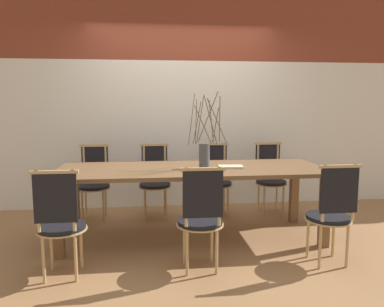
% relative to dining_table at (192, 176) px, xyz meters
% --- Properties ---
extents(ground_plane, '(16.00, 16.00, 0.00)m').
position_rel_dining_table_xyz_m(ground_plane, '(0.00, 0.00, -0.68)').
color(ground_plane, '#9E7047').
extents(wall_rear, '(12.00, 0.06, 3.20)m').
position_rel_dining_table_xyz_m(wall_rear, '(0.00, 1.34, 0.92)').
color(wall_rear, white).
rests_on(wall_rear, ground_plane).
extents(dining_table, '(2.80, 1.01, 0.77)m').
position_rel_dining_table_xyz_m(dining_table, '(0.00, 0.00, 0.00)').
color(dining_table, brown).
rests_on(dining_table, ground_plane).
extents(chair_near_leftend, '(0.41, 0.41, 0.93)m').
position_rel_dining_table_xyz_m(chair_near_leftend, '(-1.17, -0.82, -0.19)').
color(chair_near_leftend, black).
rests_on(chair_near_leftend, ground_plane).
extents(chair_near_left, '(0.41, 0.41, 0.93)m').
position_rel_dining_table_xyz_m(chair_near_left, '(-0.02, -0.82, -0.19)').
color(chair_near_left, black).
rests_on(chair_near_left, ground_plane).
extents(chair_near_center, '(0.41, 0.41, 0.93)m').
position_rel_dining_table_xyz_m(chair_near_center, '(1.15, -0.82, -0.19)').
color(chair_near_center, black).
rests_on(chair_near_center, ground_plane).
extents(chair_far_leftend, '(0.41, 0.41, 0.93)m').
position_rel_dining_table_xyz_m(chair_far_leftend, '(-1.13, 0.82, -0.19)').
color(chair_far_leftend, black).
rests_on(chair_far_leftend, ground_plane).
extents(chair_far_left, '(0.41, 0.41, 0.93)m').
position_rel_dining_table_xyz_m(chair_far_left, '(-0.38, 0.82, -0.19)').
color(chair_far_left, black).
rests_on(chair_far_left, ground_plane).
extents(chair_far_center, '(0.41, 0.41, 0.93)m').
position_rel_dining_table_xyz_m(chair_far_center, '(0.40, 0.82, -0.19)').
color(chair_far_center, black).
rests_on(chair_far_center, ground_plane).
extents(chair_far_right, '(0.41, 0.41, 0.93)m').
position_rel_dining_table_xyz_m(chair_far_right, '(1.13, 0.82, -0.19)').
color(chair_far_right, black).
rests_on(chair_far_right, ground_plane).
extents(vase_centerpiece, '(0.42, 0.42, 0.80)m').
position_rel_dining_table_xyz_m(vase_centerpiece, '(0.13, -0.02, 0.25)').
color(vase_centerpiece, '#4C5156').
rests_on(vase_centerpiece, dining_table).
extents(book_stack, '(0.27, 0.19, 0.02)m').
position_rel_dining_table_xyz_m(book_stack, '(0.40, -0.05, 0.10)').
color(book_stack, beige).
rests_on(book_stack, dining_table).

